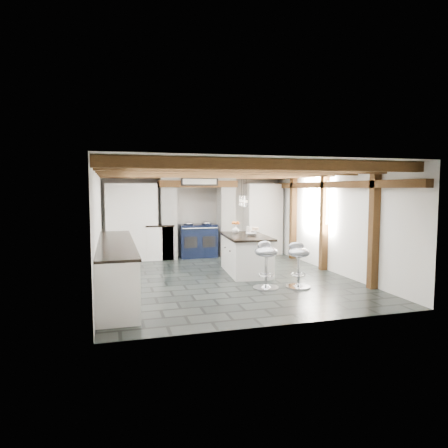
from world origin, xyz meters
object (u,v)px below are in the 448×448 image
object	(u,v)px
range_cooker	(198,240)
kitchen_island	(246,254)
bar_stool_far	(266,259)
bar_stool_near	(298,260)

from	to	relation	value
range_cooker	kitchen_island	size ratio (longest dim) A/B	0.56
kitchen_island	bar_stool_far	bearing A→B (deg)	-89.06
kitchen_island	bar_stool_near	world-z (taller)	kitchen_island
range_cooker	bar_stool_far	bearing A→B (deg)	-82.53
bar_stool_near	range_cooker	bearing A→B (deg)	121.41
range_cooker	bar_stool_far	xyz separation A→B (m)	(0.49, -3.74, 0.09)
kitchen_island	bar_stool_near	distance (m)	1.62
bar_stool_far	range_cooker	bearing A→B (deg)	80.53
range_cooker	bar_stool_near	world-z (taller)	range_cooker
bar_stool_near	bar_stool_far	bearing A→B (deg)	-173.71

